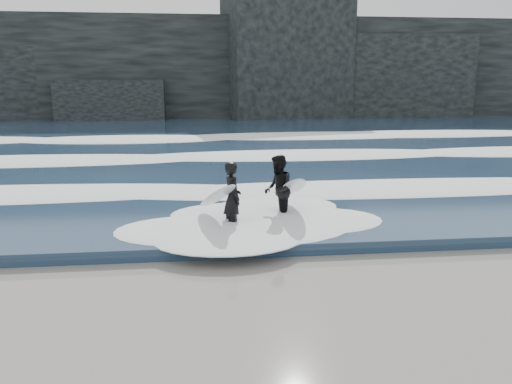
% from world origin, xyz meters
% --- Properties ---
extents(ground, '(120.00, 120.00, 0.00)m').
position_xyz_m(ground, '(0.00, 0.00, 0.00)').
color(ground, '#8E6949').
rests_on(ground, ground).
extents(sea, '(90.00, 52.00, 0.30)m').
position_xyz_m(sea, '(0.00, 29.00, 0.15)').
color(sea, '#1F344E').
rests_on(sea, ground).
extents(headland, '(70.00, 9.00, 10.00)m').
position_xyz_m(headland, '(0.00, 46.00, 5.00)').
color(headland, black).
rests_on(headland, ground).
extents(foam_near, '(60.00, 3.20, 0.20)m').
position_xyz_m(foam_near, '(0.00, 9.00, 0.40)').
color(foam_near, white).
rests_on(foam_near, sea).
extents(foam_mid, '(60.00, 4.00, 0.24)m').
position_xyz_m(foam_mid, '(0.00, 16.00, 0.42)').
color(foam_mid, white).
rests_on(foam_mid, sea).
extents(foam_far, '(60.00, 4.80, 0.30)m').
position_xyz_m(foam_far, '(0.00, 25.00, 0.45)').
color(foam_far, white).
rests_on(foam_far, sea).
extents(surfer_left, '(1.33, 2.01, 1.89)m').
position_xyz_m(surfer_left, '(0.91, 5.06, 0.95)').
color(surfer_left, black).
rests_on(surfer_left, ground).
extents(surfer_right, '(1.16, 2.19, 1.94)m').
position_xyz_m(surfer_right, '(2.34, 5.76, 0.98)').
color(surfer_right, black).
rests_on(surfer_right, ground).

